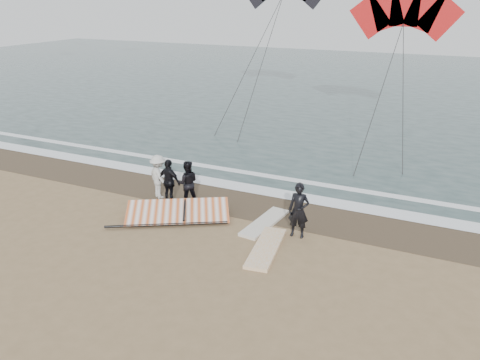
# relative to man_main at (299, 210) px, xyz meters

# --- Properties ---
(ground) EXTENTS (120.00, 120.00, 0.00)m
(ground) POSITION_rel_man_main_xyz_m (-2.27, -2.70, -0.98)
(ground) COLOR #8C704C
(ground) RESTS_ON ground
(sea) EXTENTS (120.00, 54.00, 0.02)m
(sea) POSITION_rel_man_main_xyz_m (-2.27, 30.30, -0.97)
(sea) COLOR #233838
(sea) RESTS_ON ground
(wet_sand) EXTENTS (120.00, 2.80, 0.01)m
(wet_sand) POSITION_rel_man_main_xyz_m (-2.27, 1.80, -0.97)
(wet_sand) COLOR #4C3D2B
(wet_sand) RESTS_ON ground
(foam_near) EXTENTS (120.00, 0.90, 0.01)m
(foam_near) POSITION_rel_man_main_xyz_m (-2.27, 3.20, -0.95)
(foam_near) COLOR white
(foam_near) RESTS_ON sea
(foam_far) EXTENTS (120.00, 0.45, 0.01)m
(foam_far) POSITION_rel_man_main_xyz_m (-2.27, 4.90, -0.95)
(foam_far) COLOR white
(foam_far) RESTS_ON sea
(man_main) EXTENTS (0.74, 0.51, 1.96)m
(man_main) POSITION_rel_man_main_xyz_m (0.00, 0.00, 0.00)
(man_main) COLOR black
(man_main) RESTS_ON ground
(board_white) EXTENTS (1.10, 2.82, 0.11)m
(board_white) POSITION_rel_man_main_xyz_m (-0.65, -1.30, -0.92)
(board_white) COLOR white
(board_white) RESTS_ON ground
(board_cream) EXTENTS (1.02, 2.66, 0.11)m
(board_cream) POSITION_rel_man_main_xyz_m (-1.37, 0.38, -0.93)
(board_cream) COLOR beige
(board_cream) RESTS_ON ground
(trio_cluster) EXTENTS (2.63, 1.20, 1.83)m
(trio_cluster) POSITION_rel_man_main_xyz_m (-5.57, 0.74, -0.07)
(trio_cluster) COLOR black
(trio_cluster) RESTS_ON ground
(sail_rig) EXTENTS (4.02, 3.45, 0.50)m
(sail_rig) POSITION_rel_man_main_xyz_m (-4.54, -0.41, -0.78)
(sail_rig) COLOR black
(sail_rig) RESTS_ON ground
(kite_red) EXTENTS (6.70, 4.46, 10.70)m
(kite_red) POSITION_rel_man_main_xyz_m (1.04, 15.12, 5.61)
(kite_red) COLOR red
(kite_red) RESTS_ON ground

